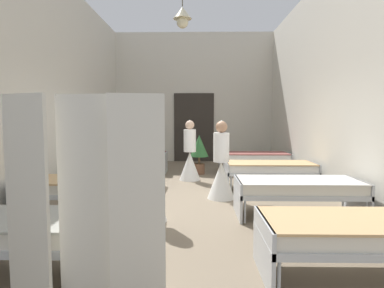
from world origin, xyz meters
name	(u,v)px	position (x,y,z in m)	size (l,w,h in m)	color
ground_plane	(190,202)	(0.00, 0.00, -0.05)	(6.08, 11.23, 0.10)	#7A6B56
room_shell	(192,85)	(0.00, 1.20, 2.25)	(5.88, 10.83, 4.51)	beige
bed_left_row_0	(8,230)	(-1.69, -2.85, 0.44)	(1.90, 0.84, 0.57)	#B7BCC1
bed_right_row_0	(362,233)	(1.69, -2.85, 0.44)	(1.90, 0.84, 0.57)	#B7BCC1
bed_left_row_1	(82,187)	(-1.69, -0.95, 0.44)	(1.90, 0.84, 0.57)	#B7BCC1
bed_right_row_1	(298,188)	(1.69, -0.95, 0.44)	(1.90, 0.84, 0.57)	#B7BCC1
bed_left_row_2	(114,168)	(-1.69, 0.95, 0.44)	(1.90, 0.84, 0.57)	#B7BCC1
bed_right_row_2	(270,169)	(1.69, 0.95, 0.44)	(1.90, 0.84, 0.57)	#B7BCC1
bed_left_row_3	(132,157)	(-1.69, 2.85, 0.44)	(1.90, 0.84, 0.57)	#B7BCC1
bed_right_row_3	(254,158)	(1.69, 2.85, 0.44)	(1.90, 0.84, 0.57)	#B7BCC1
nurse_near_aisle	(190,159)	(-0.06, 1.89, 0.53)	(0.52, 0.52, 1.49)	white
nurse_mid_aisle	(221,171)	(0.58, 0.10, 0.53)	(0.52, 0.52, 1.49)	white
nurse_far_aisle	(149,186)	(-0.58, -1.23, 0.53)	(0.52, 0.52, 1.49)	white
potted_plant	(199,149)	(0.18, 2.70, 0.68)	(0.50, 0.50, 1.07)	brown
privacy_screen	(83,206)	(-0.74, -3.42, 0.85)	(1.25, 0.18, 1.70)	silver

